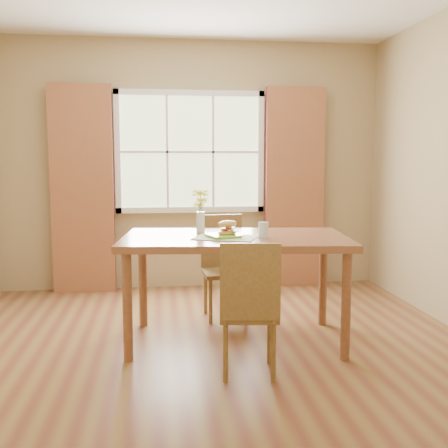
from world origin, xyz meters
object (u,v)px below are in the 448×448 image
Objects in this scene: chair_far at (223,261)px; flower_vase at (200,207)px; water_glass at (263,230)px; chair_near at (249,303)px; croissant_sandwich at (228,228)px; dining_table at (235,247)px.

flower_vase reaches higher than chair_far.
water_glass is 0.58m from flower_vase.
chair_near is 4.92× the size of croissant_sandwich.
chair_far is 2.64× the size of flower_vase.
dining_table is 0.74m from chair_far.
chair_near is 1.10m from flower_vase.
flower_vase is (-0.45, 0.33, 0.15)m from water_glass.
dining_table is 9.76× the size of croissant_sandwich.
chair_near is at bearing -109.81° from croissant_sandwich.
water_glass is at bearing 77.84° from chair_near.
chair_near is 0.74m from croissant_sandwich.
water_glass reaches higher than dining_table.
chair_far is 0.92m from water_glass.
chair_near is 1.40m from chair_far.
chair_near is 0.99× the size of chair_far.
flower_vase reaches higher than dining_table.
chair_far is at bearing 62.86° from flower_vase.
flower_vase is at bearing 111.80° from chair_near.
flower_vase is (-0.24, 0.92, 0.55)m from chair_near.
chair_far is 0.88m from croissant_sandwich.
chair_far reaches higher than dining_table.
croissant_sandwich is 0.38m from flower_vase.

